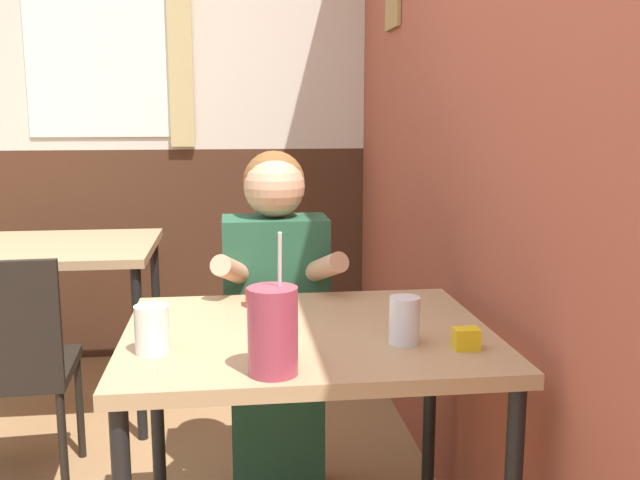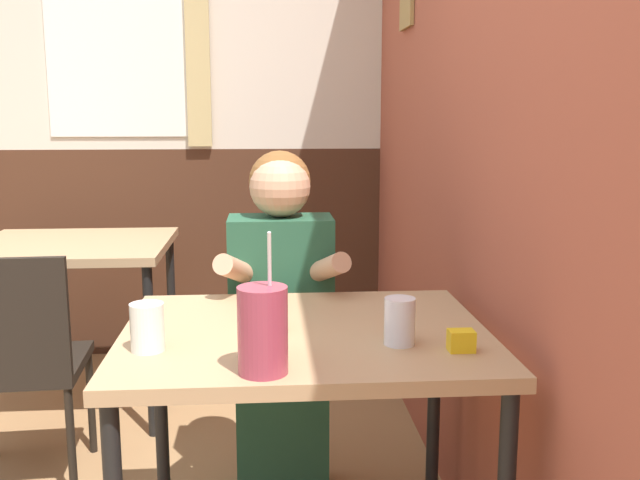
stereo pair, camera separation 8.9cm
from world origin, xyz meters
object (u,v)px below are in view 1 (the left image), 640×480
object	(u,v)px
chair_near_window	(6,360)
person_seated	(276,319)
background_table	(57,263)
cocktail_pitcher	(273,331)
main_table	(308,357)

from	to	relation	value
chair_near_window	person_seated	size ratio (longest dim) A/B	0.72
background_table	cocktail_pitcher	bearing A→B (deg)	-63.13
person_seated	background_table	bearing A→B (deg)	138.26
background_table	cocktail_pitcher	distance (m)	1.83
chair_near_window	cocktail_pitcher	world-z (taller)	cocktail_pitcher
main_table	chair_near_window	bearing A→B (deg)	147.22
cocktail_pitcher	background_table	bearing A→B (deg)	116.87
main_table	person_seated	world-z (taller)	person_seated
chair_near_window	person_seated	xyz separation A→B (m)	(0.89, -0.06, 0.12)
person_seated	cocktail_pitcher	xyz separation A→B (m)	(-0.06, -0.84, 0.22)
main_table	cocktail_pitcher	world-z (taller)	cocktail_pitcher
chair_near_window	background_table	bearing A→B (deg)	86.32
main_table	person_seated	xyz separation A→B (m)	(-0.05, 0.54, -0.06)
person_seated	cocktail_pitcher	world-z (taller)	person_seated
chair_near_window	person_seated	distance (m)	0.90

